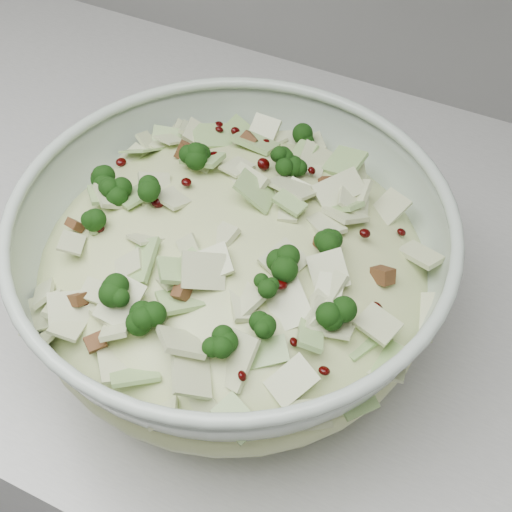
# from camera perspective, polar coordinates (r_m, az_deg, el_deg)

# --- Properties ---
(mixing_bowl) EXTENTS (0.36, 0.36, 0.13)m
(mixing_bowl) POSITION_cam_1_polar(r_m,az_deg,el_deg) (0.56, -1.83, -1.11)
(mixing_bowl) COLOR #B1C3B2
(mixing_bowl) RESTS_ON counter
(salad) EXTENTS (0.41, 0.41, 0.13)m
(salad) POSITION_cam_1_polar(r_m,az_deg,el_deg) (0.54, -1.88, 0.33)
(salad) COLOR beige
(salad) RESTS_ON mixing_bowl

